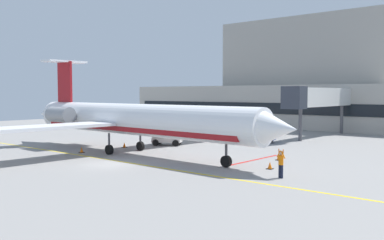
{
  "coord_description": "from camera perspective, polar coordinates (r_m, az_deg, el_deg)",
  "views": [
    {
      "loc": [
        27.72,
        -22.21,
        5.73
      ],
      "look_at": [
        -0.84,
        11.45,
        3.0
      ],
      "focal_mm": 40.83,
      "sensor_mm": 36.0,
      "label": 1
    }
  ],
  "objects": [
    {
      "name": "safety_cone_bravo",
      "position": [
        46.4,
        -8.83,
        -3.29
      ],
      "size": [
        0.47,
        0.47,
        0.55
      ],
      "color": "orange",
      "rests_on": "ground"
    },
    {
      "name": "safety_cone_charlie",
      "position": [
        43.34,
        -14.22,
        -3.84
      ],
      "size": [
        0.47,
        0.47,
        0.55
      ],
      "color": "orange",
      "rests_on": "ground"
    },
    {
      "name": "terminal_building",
      "position": [
        74.6,
        17.24,
        3.77
      ],
      "size": [
        79.95,
        12.41,
        18.54
      ],
      "color": "#ADA89E",
      "rests_on": "ground"
    },
    {
      "name": "regional_jet",
      "position": [
        41.77,
        -8.07,
        0.06
      ],
      "size": [
        34.62,
        28.11,
        9.33
      ],
      "color": "white",
      "rests_on": "ground"
    },
    {
      "name": "fuel_tank",
      "position": [
        67.07,
        -0.12,
        -0.03
      ],
      "size": [
        8.25,
        3.2,
        2.8
      ],
      "color": "white",
      "rests_on": "ground"
    },
    {
      "name": "safety_cone_alpha",
      "position": [
        33.58,
        10.14,
        -5.91
      ],
      "size": [
        0.47,
        0.47,
        0.55
      ],
      "color": "orange",
      "rests_on": "ground"
    },
    {
      "name": "marshaller",
      "position": [
        30.1,
        11.54,
        -5.56
      ],
      "size": [
        0.81,
        0.38,
        1.97
      ],
      "color": "#191E33",
      "rests_on": "ground"
    },
    {
      "name": "pushback_tractor",
      "position": [
        48.07,
        -3.72,
        -2.17
      ],
      "size": [
        3.56,
        3.07,
        2.11
      ],
      "color": "silver",
      "rests_on": "ground"
    },
    {
      "name": "safety_cone_delta",
      "position": [
        38.1,
        11.27,
        -4.8
      ],
      "size": [
        0.47,
        0.47,
        0.55
      ],
      "color": "orange",
      "rests_on": "ground"
    },
    {
      "name": "ground",
      "position": [
        35.98,
        -10.89,
        -5.77
      ],
      "size": [
        120.0,
        120.0,
        0.11
      ],
      "color": "gray"
    },
    {
      "name": "jet_bridge_west",
      "position": [
        58.08,
        16.25,
        2.8
      ],
      "size": [
        2.4,
        16.97,
        6.52
      ],
      "color": "silver",
      "rests_on": "ground"
    },
    {
      "name": "baggage_tug",
      "position": [
        51.49,
        8.02,
        -1.79
      ],
      "size": [
        4.3,
        2.62,
        2.16
      ],
      "color": "#1E4CB2",
      "rests_on": "ground"
    }
  ]
}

